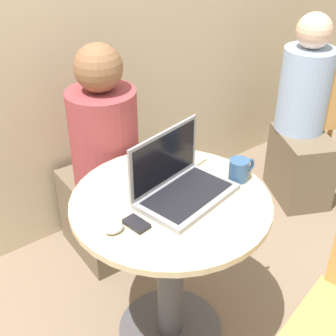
% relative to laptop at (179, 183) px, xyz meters
% --- Properties ---
extents(ground_plane, '(12.00, 12.00, 0.00)m').
position_rel_laptop_xyz_m(ground_plane, '(-0.04, -0.00, -0.77)').
color(ground_plane, '#7F6B56').
extents(round_table, '(0.74, 0.74, 0.72)m').
position_rel_laptop_xyz_m(round_table, '(-0.04, -0.00, -0.29)').
color(round_table, '#4C4C51').
rests_on(round_table, ground_plane).
extents(laptop, '(0.40, 0.30, 0.24)m').
position_rel_laptop_xyz_m(laptop, '(0.00, 0.00, 0.00)').
color(laptop, gray).
rests_on(laptop, round_table).
extents(cell_phone, '(0.07, 0.10, 0.02)m').
position_rel_laptop_xyz_m(cell_phone, '(-0.23, -0.05, -0.04)').
color(cell_phone, black).
rests_on(cell_phone, round_table).
extents(computer_mouse, '(0.07, 0.05, 0.03)m').
position_rel_laptop_xyz_m(computer_mouse, '(-0.30, -0.03, -0.04)').
color(computer_mouse, '#B2B2B7').
rests_on(computer_mouse, round_table).
extents(coffee_cup, '(0.12, 0.08, 0.09)m').
position_rel_laptop_xyz_m(coffee_cup, '(0.25, -0.06, -0.01)').
color(coffee_cup, '#335684').
rests_on(coffee_cup, round_table).
extents(person_seated, '(0.31, 0.48, 1.16)m').
position_rel_laptop_xyz_m(person_seated, '(0.01, 0.60, -0.29)').
color(person_seated, brown).
rests_on(person_seated, ground_plane).
extents(chair_background, '(0.54, 0.54, 0.82)m').
position_rel_laptop_xyz_m(chair_background, '(1.49, 0.38, -0.33)').
color(chair_background, tan).
rests_on(chair_background, ground_plane).
extents(person_background, '(0.43, 0.49, 1.11)m').
position_rel_laptop_xyz_m(person_background, '(1.25, 0.39, -0.30)').
color(person_background, brown).
rests_on(person_background, ground_plane).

